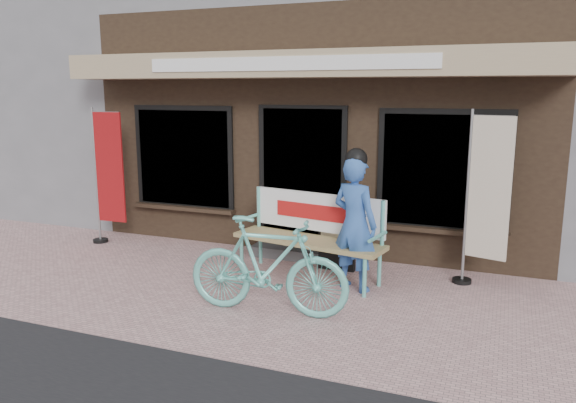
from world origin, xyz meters
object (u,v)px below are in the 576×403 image
at_px(nobori_cream, 485,198).
at_px(menu_stand, 337,233).
at_px(bicycle, 268,266).
at_px(bench, 312,229).
at_px(person, 355,221).
at_px(nobori_red, 108,175).

bearing_deg(nobori_cream, menu_stand, -164.36).
relative_size(bicycle, menu_stand, 1.78).
height_order(bench, nobori_cream, nobori_cream).
bearing_deg(bicycle, menu_stand, -13.82).
bearing_deg(menu_stand, nobori_cream, 1.14).
xyz_separation_m(person, nobori_red, (-4.14, 0.61, 0.25)).
bearing_deg(nobori_cream, person, -140.49).
distance_m(bench, bicycle, 1.35).
relative_size(person, nobori_cream, 0.80).
relative_size(bench, bicycle, 1.16).
bearing_deg(menu_stand, nobori_red, -179.13).
relative_size(bench, nobori_cream, 0.95).
height_order(bench, bicycle, bench).
relative_size(bench, person, 1.19).
distance_m(person, bicycle, 1.32).
relative_size(person, menu_stand, 1.73).
bearing_deg(bicycle, bench, -6.85).
distance_m(person, nobori_cream, 1.61).
bearing_deg(nobori_red, nobori_cream, -1.38).
distance_m(nobori_red, nobori_cream, 5.59).
bearing_deg(nobori_red, bicycle, -28.10).
height_order(nobori_red, menu_stand, nobori_red).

